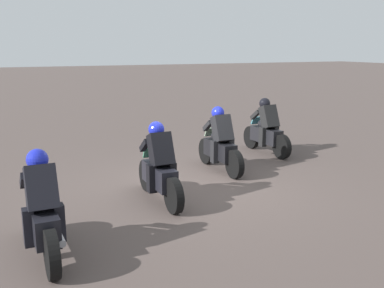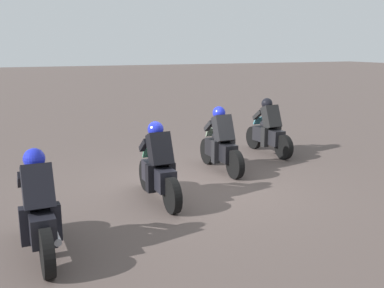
% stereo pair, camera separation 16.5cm
% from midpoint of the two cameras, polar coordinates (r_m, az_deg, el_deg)
% --- Properties ---
extents(ground_plane, '(120.00, 120.00, 0.00)m').
position_cam_midpoint_polar(ground_plane, '(9.35, 0.72, -5.51)').
color(ground_plane, '#524541').
extents(rider_lane_a, '(2.04, 0.54, 1.51)m').
position_cam_midpoint_polar(rider_lane_a, '(12.28, 10.13, 1.63)').
color(rider_lane_a, black).
rests_on(rider_lane_a, ground_plane).
extents(rider_lane_b, '(2.04, 0.54, 1.51)m').
position_cam_midpoint_polar(rider_lane_b, '(10.44, 4.17, -0.10)').
color(rider_lane_b, black).
rests_on(rider_lane_b, ground_plane).
extents(rider_lane_c, '(2.04, 0.54, 1.51)m').
position_cam_midpoint_polar(rider_lane_c, '(8.39, -3.73, -3.20)').
color(rider_lane_c, black).
rests_on(rider_lane_c, ground_plane).
extents(rider_lane_d, '(2.04, 0.54, 1.51)m').
position_cam_midpoint_polar(rider_lane_d, '(6.57, -18.22, -8.29)').
color(rider_lane_d, black).
rests_on(rider_lane_d, ground_plane).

